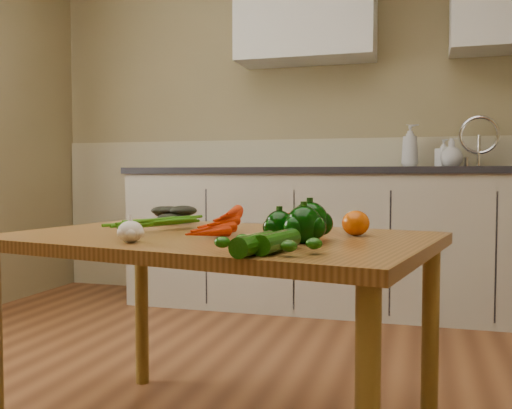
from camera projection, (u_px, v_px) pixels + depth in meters
The scene contains 17 objects.
room at pixel (195, 42), 1.69m from camera, with size 4.04×5.04×2.64m.
counter_run at pixel (349, 237), 3.60m from camera, with size 2.84×0.64×1.14m.
table at pixel (217, 259), 1.74m from camera, with size 1.38×1.03×0.67m.
soap_bottle_a at pixel (410, 146), 3.62m from camera, with size 0.11×0.11×0.27m, color silver.
soap_bottle_b at pixel (444, 153), 3.58m from camera, with size 0.08×0.08×0.18m, color silver.
soap_bottle_c at pixel (451, 153), 3.51m from camera, with size 0.14×0.14×0.18m, color silver.
carrot_bunch at pixel (201, 224), 1.75m from camera, with size 0.23×0.18×0.06m, color red, non-canonical shape.
leafy_greens at pixel (175, 212), 2.11m from camera, with size 0.18×0.16×0.09m, color black, non-canonical shape.
garlic_bulb at pixel (131, 232), 1.53m from camera, with size 0.07×0.07×0.06m, color white.
pepper_a at pixel (279, 226), 1.58m from camera, with size 0.08×0.08×0.08m, color black.
pepper_b at pixel (310, 222), 1.58m from camera, with size 0.11×0.11×0.11m, color black.
pepper_c at pixel (304, 225), 1.51m from camera, with size 0.10×0.10×0.10m, color black.
tomato_a at pixel (290, 222), 1.82m from camera, with size 0.07×0.07×0.06m, color #8F1002.
tomato_b at pixel (316, 221), 1.79m from camera, with size 0.08×0.08×0.07m, color #D45105.
tomato_c at pixel (356, 223), 1.70m from camera, with size 0.08×0.08×0.08m, color #D45105.
zucchini_a at pixel (277, 241), 1.35m from camera, with size 0.05×0.05×0.18m, color #114507.
zucchini_b at pixel (255, 244), 1.30m from camera, with size 0.05×0.05×0.17m, color #114507.
Camera 1 is at (0.65, -1.42, 0.85)m, focal length 40.00 mm.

